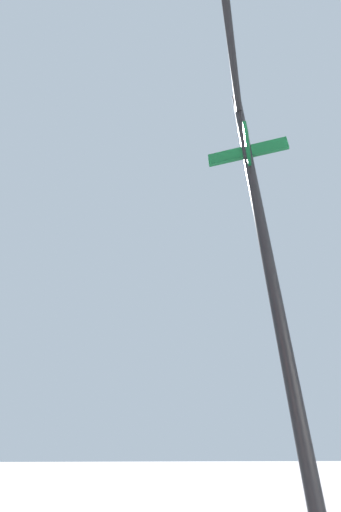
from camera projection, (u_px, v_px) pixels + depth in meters
name	position (u px, v px, depth m)	size (l,w,h in m)	color
traffic_signal_near	(246.00, 114.00, 2.99)	(1.39, 2.61, 5.89)	black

